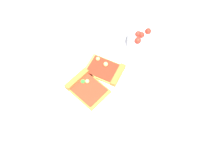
% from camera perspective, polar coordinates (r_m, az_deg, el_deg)
% --- Properties ---
extents(ground_plane, '(2.40, 2.40, 0.00)m').
position_cam_1_polar(ground_plane, '(0.88, -4.01, 2.72)').
color(ground_plane, silver).
rests_on(ground_plane, ground).
extents(plate, '(0.25, 0.25, 0.01)m').
position_cam_1_polar(plate, '(0.85, -3.21, 0.58)').
color(plate, silver).
rests_on(plate, ground_plane).
extents(pizza_slice_near, '(0.15, 0.15, 0.02)m').
position_cam_1_polar(pizza_slice_near, '(0.86, -1.27, 3.27)').
color(pizza_slice_near, gold).
rests_on(pizza_slice_near, plate).
extents(pizza_slice_far, '(0.14, 0.16, 0.02)m').
position_cam_1_polar(pizza_slice_far, '(0.83, -6.24, -0.64)').
color(pizza_slice_far, gold).
rests_on(pizza_slice_far, plate).
extents(salad_bowl, '(0.13, 0.13, 0.08)m').
position_cam_1_polar(salad_bowl, '(0.93, 7.58, 10.07)').
color(salad_bowl, white).
rests_on(salad_bowl, ground_plane).
extents(soda_glass, '(0.07, 0.07, 0.12)m').
position_cam_1_polar(soda_glass, '(0.73, -5.96, -13.35)').
color(soda_glass, silver).
rests_on(soda_glass, ground_plane).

